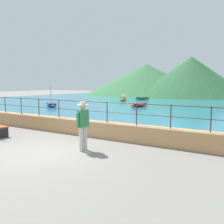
{
  "coord_description": "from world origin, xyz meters",
  "views": [
    {
      "loc": [
        6.43,
        -5.69,
        2.38
      ],
      "look_at": [
        0.65,
        3.7,
        1.1
      ],
      "focal_mm": 39.44,
      "sensor_mm": 36.0,
      "label": 1
    }
  ],
  "objects_px": {
    "boat_0": "(139,105)",
    "boat_2": "(123,99)",
    "boat_4": "(51,105)",
    "boat_6": "(142,98)",
    "person_walking": "(83,124)"
  },
  "relations": [
    {
      "from": "boat_2",
      "to": "boat_6",
      "type": "distance_m",
      "value": 3.58
    },
    {
      "from": "boat_2",
      "to": "boat_6",
      "type": "height_order",
      "value": "boat_2"
    },
    {
      "from": "boat_2",
      "to": "boat_4",
      "type": "relative_size",
      "value": 1.02
    },
    {
      "from": "person_walking",
      "to": "boat_4",
      "type": "xyz_separation_m",
      "value": [
        -12.78,
        11.04,
        -0.71
      ]
    },
    {
      "from": "person_walking",
      "to": "boat_4",
      "type": "distance_m",
      "value": 16.91
    },
    {
      "from": "boat_0",
      "to": "boat_2",
      "type": "relative_size",
      "value": 1.0
    },
    {
      "from": "boat_2",
      "to": "boat_0",
      "type": "bearing_deg",
      "value": -50.42
    },
    {
      "from": "boat_0",
      "to": "boat_4",
      "type": "xyz_separation_m",
      "value": [
        -7.47,
        -4.76,
        0.01
      ]
    },
    {
      "from": "boat_4",
      "to": "boat_6",
      "type": "relative_size",
      "value": 1.03
    },
    {
      "from": "boat_0",
      "to": "boat_6",
      "type": "xyz_separation_m",
      "value": [
        -4.32,
        10.17,
        0.0
      ]
    },
    {
      "from": "boat_2",
      "to": "boat_4",
      "type": "height_order",
      "value": "boat_4"
    },
    {
      "from": "boat_6",
      "to": "boat_2",
      "type": "bearing_deg",
      "value": -112.04
    },
    {
      "from": "person_walking",
      "to": "boat_4",
      "type": "height_order",
      "value": "boat_4"
    },
    {
      "from": "boat_0",
      "to": "boat_6",
      "type": "distance_m",
      "value": 11.04
    },
    {
      "from": "boat_2",
      "to": "boat_6",
      "type": "xyz_separation_m",
      "value": [
        1.34,
        3.32,
        -0.07
      ]
    }
  ]
}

